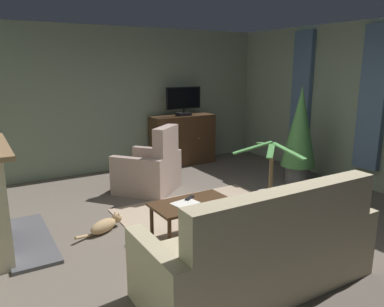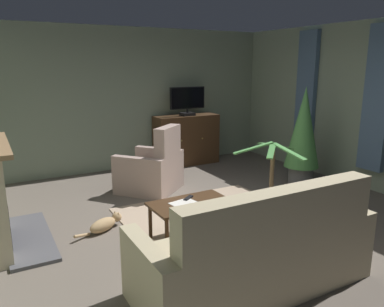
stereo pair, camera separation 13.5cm
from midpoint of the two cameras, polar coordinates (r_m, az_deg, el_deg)
name	(u,v)px [view 2 (the right image)]	position (r m, az deg, el deg)	size (l,w,h in m)	color
ground_plane	(219,224)	(5.07, 4.82, -10.63)	(6.49, 6.96, 0.04)	#665B51
wall_back	(130,99)	(7.55, -8.85, 8.12)	(6.49, 0.10, 2.73)	gray
wall_right_with_window	(376,107)	(6.81, 26.62, 6.31)	(0.10, 6.96, 2.73)	gray
curtain_panel_near	(377,99)	(6.67, 26.75, 7.36)	(0.10, 0.44, 2.29)	slate
curtain_panel_far	(306,93)	(7.61, 17.39, 8.75)	(0.10, 0.44, 2.29)	slate
rug_central	(212,218)	(5.20, 3.87, -9.66)	(2.28, 1.97, 0.01)	tan
tv_cabinet	(186,141)	(7.80, -0.36, 1.92)	(1.33, 0.49, 1.02)	black
television	(187,100)	(7.63, -0.18, 8.05)	(0.76, 0.20, 0.58)	black
coffee_table	(191,207)	(4.48, 0.67, -8.06)	(0.96, 0.56, 0.45)	#422B19
tv_remote	(188,198)	(4.57, 0.30, -6.75)	(0.17, 0.05, 0.02)	black
folded_newspaper	(184,203)	(4.43, -0.40, -7.52)	(0.30, 0.22, 0.01)	silver
sofa_floral	(257,255)	(3.61, 10.97, -14.81)	(2.24, 0.90, 1.05)	tan
armchair_angled_to_table	(152,171)	(6.20, -5.45, -2.60)	(1.23, 1.23, 1.09)	#A3897F
potted_plant_on_hearth_side	(271,198)	(5.41, 12.51, -6.56)	(0.84, 1.03, 1.02)	beige
potted_plant_tall_palm_by_window	(303,132)	(6.73, 17.05, 3.12)	(0.59, 0.59, 1.68)	slate
cat	(105,224)	(4.90, -12.31, -10.39)	(0.67, 0.33, 0.19)	tan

